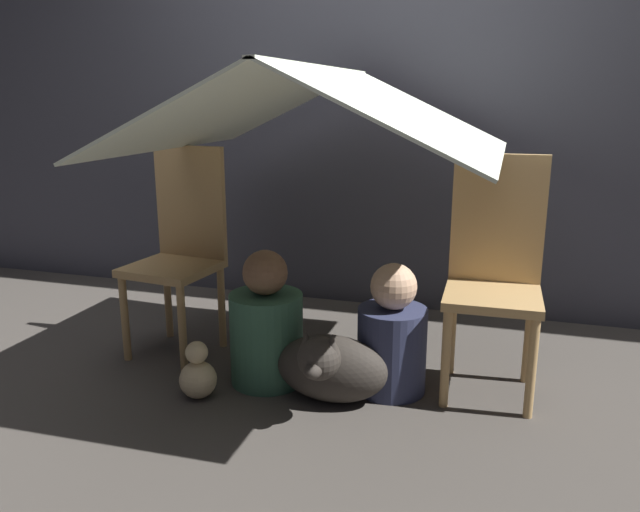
# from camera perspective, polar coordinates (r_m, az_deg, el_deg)

# --- Properties ---
(ground_plane) EXTENTS (8.80, 8.80, 0.00)m
(ground_plane) POSITION_cam_1_polar(r_m,az_deg,el_deg) (2.77, -0.61, -11.31)
(ground_plane) COLOR #47423D
(wall_back) EXTENTS (7.00, 0.05, 2.50)m
(wall_back) POSITION_cam_1_polar(r_m,az_deg,el_deg) (3.56, 4.95, 15.19)
(wall_back) COLOR #3D3D47
(wall_back) RESTS_ON ground_plane
(chair_left) EXTENTS (0.42, 0.42, 0.98)m
(chair_left) POSITION_cam_1_polar(r_m,az_deg,el_deg) (3.02, -12.60, 1.01)
(chair_left) COLOR tan
(chair_left) RESTS_ON ground_plane
(chair_right) EXTENTS (0.38, 0.38, 0.98)m
(chair_right) POSITION_cam_1_polar(r_m,az_deg,el_deg) (2.64, 15.66, -1.13)
(chair_right) COLOR tan
(chair_right) RESTS_ON ground_plane
(sheet_canopy) EXTENTS (1.45, 1.43, 0.35)m
(sheet_canopy) POSITION_cam_1_polar(r_m,az_deg,el_deg) (2.58, -0.00, 13.25)
(sheet_canopy) COLOR silver
(person_front) EXTENTS (0.31, 0.31, 0.58)m
(person_front) POSITION_cam_1_polar(r_m,az_deg,el_deg) (2.68, -4.93, -6.62)
(person_front) COLOR #38664C
(person_front) RESTS_ON ground_plane
(person_second) EXTENTS (0.29, 0.29, 0.55)m
(person_second) POSITION_cam_1_polar(r_m,az_deg,el_deg) (2.61, 6.61, -7.47)
(person_second) COLOR #2D3351
(person_second) RESTS_ON ground_plane
(dog) EXTENTS (0.46, 0.41, 0.36)m
(dog) POSITION_cam_1_polar(r_m,az_deg,el_deg) (2.52, 0.91, -10.09)
(dog) COLOR #332D28
(dog) RESTS_ON ground_plane
(plush_toy) EXTENTS (0.15, 0.15, 0.24)m
(plush_toy) POSITION_cam_1_polar(r_m,az_deg,el_deg) (2.64, -11.11, -10.61)
(plush_toy) COLOR beige
(plush_toy) RESTS_ON ground_plane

